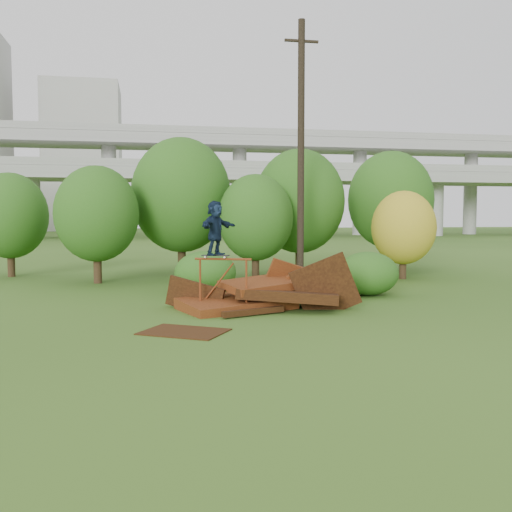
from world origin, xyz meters
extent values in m
plane|color=#2D5116|center=(0.00, 0.00, 0.00)|extent=(240.00, 240.00, 0.00)
cube|color=#411B0B|center=(-1.36, 2.19, 0.18)|extent=(3.67, 2.90, 0.53)
cube|color=black|center=(0.14, 1.89, 0.42)|extent=(3.32, 2.59, 0.57)
cube|color=#411B0B|center=(-0.56, 2.39, 0.70)|extent=(2.64, 2.20, 0.47)
cube|color=black|center=(1.24, 1.69, 0.65)|extent=(2.20, 0.51, 2.15)
cube|color=#411B0B|center=(0.44, 3.19, 0.55)|extent=(1.98, 0.67, 1.86)
cube|color=black|center=(-2.56, 2.59, 0.35)|extent=(1.75, 1.10, 1.26)
cube|color=black|center=(-1.06, 0.99, 0.12)|extent=(1.90, 0.86, 0.16)
cube|color=#411B0B|center=(0.84, 2.89, 0.95)|extent=(1.23, 0.94, 0.34)
cylinder|color=maroon|center=(-2.45, 2.02, 0.77)|extent=(0.06, 0.06, 1.54)
cylinder|color=maroon|center=(-1.17, 1.53, 0.77)|extent=(0.06, 0.06, 1.54)
cylinder|color=maroon|center=(-1.81, 1.77, 1.54)|extent=(1.58, 0.66, 0.06)
cube|color=black|center=(-2.02, 1.85, 1.64)|extent=(0.82, 0.48, 0.03)
cylinder|color=silver|center=(-2.31, 1.87, 1.60)|extent=(0.06, 0.05, 0.06)
cylinder|color=silver|center=(-2.25, 2.04, 1.60)|extent=(0.06, 0.05, 0.06)
cylinder|color=silver|center=(-1.78, 1.67, 1.60)|extent=(0.06, 0.05, 0.06)
cylinder|color=silver|center=(-1.72, 1.83, 1.60)|extent=(0.06, 0.05, 0.06)
imported|color=#111E34|center=(-2.02, 1.85, 2.44)|extent=(1.34, 1.37, 1.57)
cube|color=#361D0B|center=(-3.10, -0.91, 0.01)|extent=(2.35, 2.17, 0.03)
cylinder|color=black|center=(-5.98, 9.82, 0.79)|extent=(0.34, 0.34, 1.58)
ellipsoid|color=#255416|center=(-5.98, 9.82, 2.87)|extent=(3.44, 3.44, 3.95)
cylinder|color=black|center=(-2.39, 12.08, 1.01)|extent=(0.37, 0.37, 2.02)
ellipsoid|color=#255416|center=(-2.39, 12.08, 3.74)|extent=(4.58, 4.58, 5.27)
cylinder|color=black|center=(0.66, 9.76, 0.75)|extent=(0.33, 0.33, 1.50)
ellipsoid|color=#255416|center=(0.66, 9.76, 2.72)|extent=(3.26, 3.26, 3.74)
cylinder|color=black|center=(3.16, 11.79, 0.94)|extent=(0.36, 0.36, 1.88)
ellipsoid|color=#255416|center=(3.16, 11.79, 3.49)|extent=(4.29, 4.29, 4.93)
cylinder|color=black|center=(7.13, 8.97, 0.61)|extent=(0.30, 0.30, 1.21)
ellipsoid|color=#A58C19|center=(7.13, 8.97, 2.27)|extent=(2.82, 2.82, 3.24)
cylinder|color=black|center=(8.36, 13.14, 0.99)|extent=(0.37, 0.37, 1.98)
ellipsoid|color=#255416|center=(8.36, 13.14, 3.61)|extent=(4.35, 4.35, 5.00)
cylinder|color=black|center=(-10.09, 13.17, 0.76)|extent=(0.33, 0.33, 1.52)
ellipsoid|color=#255416|center=(-10.09, 13.17, 2.80)|extent=(3.40, 3.40, 3.92)
ellipsoid|color=#255416|center=(-1.92, 5.82, 0.77)|extent=(2.22, 2.05, 1.54)
ellipsoid|color=#255416|center=(3.62, 4.31, 0.77)|extent=(2.17, 1.99, 1.53)
cylinder|color=black|center=(2.26, 8.29, 5.34)|extent=(0.28, 0.28, 10.67)
cube|color=black|center=(2.26, 8.29, 9.82)|extent=(1.40, 0.10, 0.10)
cube|color=gray|center=(0.00, 60.00, 8.00)|extent=(160.00, 9.00, 1.40)
cube|color=gray|center=(0.00, 66.00, 13.00)|extent=(160.00, 9.00, 1.40)
cylinder|color=gray|center=(-18.00, 60.00, 4.00)|extent=(2.20, 2.20, 8.00)
cylinder|color=gray|center=(0.00, 60.00, 4.00)|extent=(2.20, 2.20, 8.00)
cylinder|color=gray|center=(18.00, 60.00, 4.00)|extent=(2.20, 2.20, 8.00)
cube|color=#9E9E99|center=(-16.00, 102.00, 14.00)|extent=(14.00, 14.00, 28.00)
camera|label=1|loc=(-3.93, -14.45, 2.77)|focal=40.00mm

